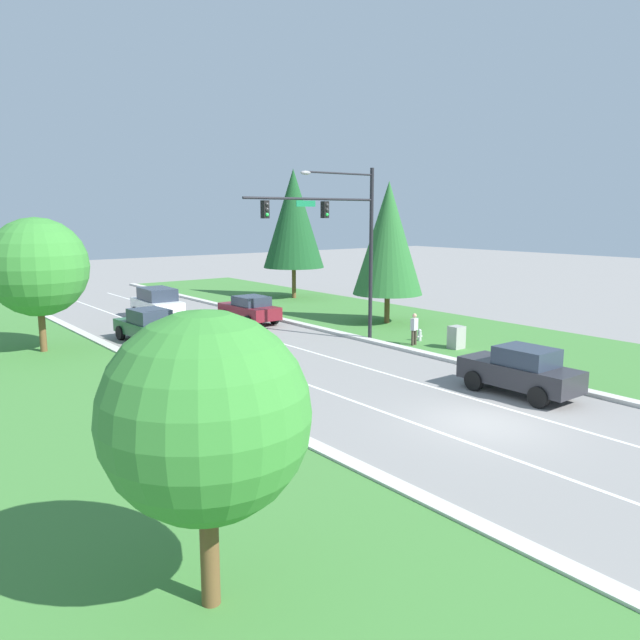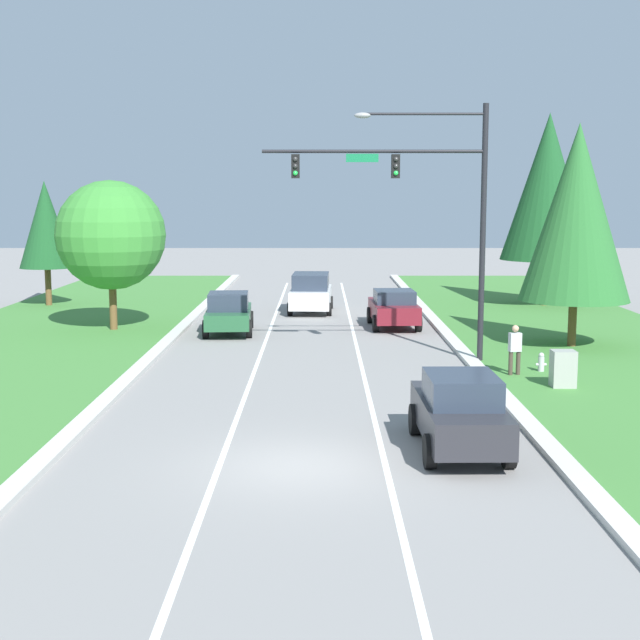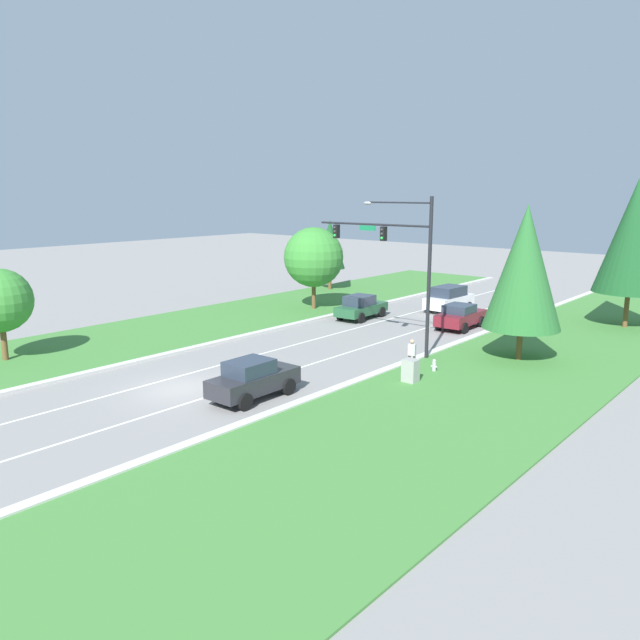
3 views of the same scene
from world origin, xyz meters
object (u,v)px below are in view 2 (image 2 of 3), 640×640
Objects in this scene: white_suv at (312,292)px; pedestrian at (516,348)px; charcoal_sedan at (460,412)px; fire_hydrant at (542,363)px; forest_sedan at (230,313)px; oak_far_left_tree at (112,235)px; conifer_near_right_tree at (549,187)px; utility_cabinet at (564,370)px; conifer_mid_left_tree at (47,225)px; burgundy_sedan at (395,308)px; traffic_signal_mast at (425,194)px; conifer_far_right_tree at (578,213)px.

white_suv is 17.39m from pedestrian.
charcoal_sedan reaches higher than fire_hydrant.
pedestrian is (10.10, -9.21, 0.06)m from forest_sedan.
charcoal_sedan is at bearing -56.34° from oak_far_left_tree.
conifer_near_right_tree is (5.50, 18.26, 5.28)m from pedestrian.
charcoal_sedan is at bearing -71.38° from forest_sedan.
conifer_mid_left_tree reaches higher than utility_cabinet.
burgundy_sedan is 0.68× the size of oak_far_left_tree.
conifer_near_right_tree is 26.04m from conifer_mid_left_tree.
charcoal_sedan is 18.90m from forest_sedan.
conifer_near_right_tree reaches higher than oak_far_left_tree.
pedestrian is at bearing 120.56° from utility_cabinet.
pedestrian is at bearing 69.05° from charcoal_sedan.
conifer_near_right_tree reaches higher than pedestrian.
traffic_signal_mast is 23.77m from conifer_mid_left_tree.
fire_hydrant is 18.93m from oak_far_left_tree.
conifer_near_right_tree is 12.94m from conifer_far_right_tree.
burgundy_sedan is at bearing -86.83° from pedestrian.
forest_sedan is at bearing 138.04° from traffic_signal_mast.
utility_cabinet is 1.69× the size of fire_hydrant.
conifer_mid_left_tree is (-5.36, 8.52, 0.16)m from oak_far_left_tree.
conifer_far_right_tree is (-2.11, -12.73, -1.07)m from conifer_near_right_tree.
conifer_far_right_tree is 1.32× the size of oak_far_left_tree.
burgundy_sedan is at bearing 140.08° from conifer_far_right_tree.
conifer_mid_left_tree is (-21.47, 17.72, 3.93)m from fire_hydrant.
oak_far_left_tree is at bearing -141.11° from white_suv.
traffic_signal_mast is at bearing -90.19° from burgundy_sedan.
white_suv is 3.87× the size of utility_cabinet.
conifer_mid_left_tree is at bearing -53.96° from pedestrian.
traffic_signal_mast reaches higher than oak_far_left_tree.
conifer_far_right_tree reaches higher than pedestrian.
charcoal_sedan reaches higher than pedestrian.
conifer_mid_left_tree is (-17.40, 26.61, 3.36)m from charcoal_sedan.
burgundy_sedan is at bearing 111.15° from fire_hydrant.
fire_hydrant is at bearing -162.76° from pedestrian.
oak_far_left_tree is at bearing -157.60° from conifer_near_right_tree.
conifer_near_right_tree is (4.43, 20.07, 5.62)m from utility_cabinet.
conifer_near_right_tree is at bearing 38.94° from burgundy_sedan.
fire_hydrant is at bearing -104.26° from conifer_near_right_tree.
white_suv reaches higher than forest_sedan.
white_suv reaches higher than utility_cabinet.
burgundy_sedan is 13.31m from utility_cabinet.
white_suv is at bearing -169.74° from conifer_near_right_tree.
oak_far_left_tree is (-8.41, -6.29, 3.12)m from white_suv.
conifer_far_right_tree reaches higher than utility_cabinet.
oak_far_left_tree is (-20.61, -8.50, -2.11)m from conifer_near_right_tree.
traffic_signal_mast reaches higher than forest_sedan.
pedestrian is 0.26× the size of oak_far_left_tree.
conifer_mid_left_tree reaches higher than charcoal_sedan.
conifer_near_right_tree is at bearing 12.38° from white_suv.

